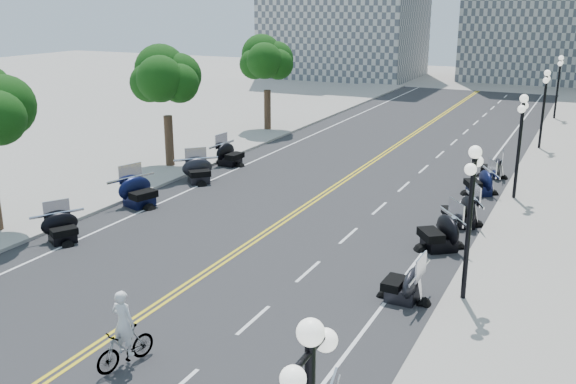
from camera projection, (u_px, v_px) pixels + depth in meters
The scene contains 39 objects.
ground at pixel (166, 299), 20.61m from camera, with size 160.00×160.00×0.00m, color gray.
road at pixel (298, 211), 29.22m from camera, with size 16.00×90.00×0.01m, color #333335.
centerline_yellow_a at pixel (296, 211), 29.26m from camera, with size 0.12×90.00×0.00m, color yellow.
centerline_yellow_b at pixel (301, 211), 29.16m from camera, with size 0.12×90.00×0.00m, color yellow.
edge_line_north at pixel (438, 232), 26.53m from camera, with size 0.12×90.00×0.00m, color white.
edge_line_south at pixel (182, 193), 31.90m from camera, with size 0.12×90.00×0.00m, color white.
lane_dash_6 at pixel (253, 320), 19.26m from camera, with size 0.12×2.00×0.00m, color white.
lane_dash_7 at pixel (308, 271), 22.70m from camera, with size 0.12×2.00×0.00m, color white.
lane_dash_8 at pixel (348, 236), 26.15m from camera, with size 0.12×2.00×0.00m, color white.
lane_dash_9 at pixel (379, 208), 29.59m from camera, with size 0.12×2.00×0.00m, color white.
lane_dash_10 at pixel (404, 187), 33.04m from camera, with size 0.12×2.00×0.00m, color white.
lane_dash_11 at pixel (424, 169), 36.48m from camera, with size 0.12×2.00×0.00m, color white.
lane_dash_12 at pixel (440, 154), 39.92m from camera, with size 0.12×2.00×0.00m, color white.
lane_dash_13 at pixel (454, 142), 43.37m from camera, with size 0.12×2.00×0.00m, color white.
lane_dash_14 at pixel (466, 132), 46.81m from camera, with size 0.12×2.00×0.00m, color white.
lane_dash_15 at pixel (476, 123), 50.25m from camera, with size 0.12×2.00×0.00m, color white.
lane_dash_16 at pixel (485, 115), 53.70m from camera, with size 0.12×2.00×0.00m, color white.
lane_dash_17 at pixel (492, 108), 57.14m from camera, with size 0.12×2.00×0.00m, color white.
lane_dash_18 at pixel (499, 102), 60.58m from camera, with size 0.12×2.00×0.00m, color white.
lane_dash_19 at pixel (506, 96), 64.03m from camera, with size 0.12×2.00×0.00m, color white.
sidewalk_north at pixel (544, 247), 24.79m from camera, with size 5.00×90.00×0.15m, color #9E9991.
sidewalk_south at pixel (117, 182), 33.61m from camera, with size 5.00×90.00×0.15m, color #9E9991.
street_lamp_2 at pixel (469, 225), 19.69m from camera, with size 0.50×1.20×4.90m, color black, non-canonical shape.
street_lamp_3 at pixel (519, 148), 30.02m from camera, with size 0.50×1.20×4.90m, color black, non-canonical shape.
street_lamp_4 at pixel (543, 110), 40.35m from camera, with size 0.50×1.20×4.90m, color black, non-canonical shape.
street_lamp_5 at pixel (558, 88), 50.69m from camera, with size 0.50×1.20×4.90m, color black, non-canonical shape.
tree_3 at pixel (166, 84), 35.50m from camera, with size 4.80×4.80×9.20m, color #235619, non-canonical shape.
tree_4 at pixel (267, 65), 45.83m from camera, with size 4.80×4.80×9.20m, color #235619, non-canonical shape.
motorcycle_n_6 at pixel (403, 281), 20.37m from camera, with size 1.88×1.88×1.32m, color black, non-canonical shape.
motorcycle_n_7 at pixel (440, 230), 24.55m from camera, with size 2.19×2.19×1.54m, color black, non-canonical shape.
motorcycle_n_8 at pixel (460, 209), 27.08m from camera, with size 2.14×2.14×1.50m, color black, non-canonical shape.
motorcycle_n_9 at pixel (480, 181), 31.52m from camera, with size 2.01×2.01×1.41m, color black, non-canonical shape.
motorcycle_n_10 at pixel (492, 166), 34.56m from camera, with size 1.79×1.79×1.25m, color black, non-canonical shape.
motorcycle_s_6 at pixel (62, 226), 25.35m from camera, with size 1.85×1.85×1.29m, color black, non-canonical shape.
motorcycle_s_7 at pixel (139, 190), 29.74m from camera, with size 2.21×2.21×1.55m, color black, non-canonical shape.
motorcycle_s_8 at pixel (198, 169), 33.63m from camera, with size 2.03×2.03×1.42m, color black, non-canonical shape.
motorcycle_s_9 at pixel (230, 153), 37.16m from camera, with size 2.09×2.09×1.46m, color black, non-canonical shape.
bicycle at pixel (125, 347), 16.73m from camera, with size 0.50×1.78×1.07m, color #A51414.
cyclist_rider at pixel (121, 297), 16.32m from camera, with size 0.66×0.43×1.80m, color silver.
Camera 1 is at (11.74, -15.13, 9.23)m, focal length 40.00 mm.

